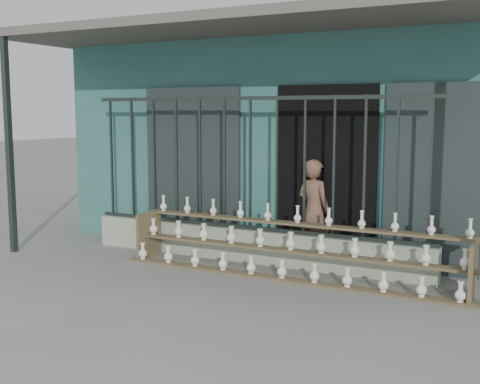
% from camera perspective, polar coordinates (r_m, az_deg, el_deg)
% --- Properties ---
extents(ground, '(60.00, 60.00, 0.00)m').
position_cam_1_polar(ground, '(7.21, -3.67, -8.86)').
color(ground, slate).
extents(workshop_building, '(7.40, 6.60, 3.21)m').
position_cam_1_polar(workshop_building, '(10.77, 7.92, 5.32)').
color(workshop_building, '#316762').
rests_on(workshop_building, ground).
extents(parapet_wall, '(5.00, 0.20, 0.45)m').
position_cam_1_polar(parapet_wall, '(8.26, 0.95, -5.09)').
color(parapet_wall, '#A0AE95').
rests_on(parapet_wall, ground).
extents(security_fence, '(5.00, 0.04, 1.80)m').
position_cam_1_polar(security_fence, '(8.08, 0.97, 2.70)').
color(security_fence, '#283330').
rests_on(security_fence, parapet_wall).
extents(shelf_rack, '(4.50, 0.68, 0.85)m').
position_cam_1_polar(shelf_rack, '(7.56, 4.72, -5.28)').
color(shelf_rack, brown).
rests_on(shelf_rack, ground).
extents(elderly_woman, '(0.60, 0.48, 1.41)m').
position_cam_1_polar(elderly_woman, '(8.21, 7.00, -1.79)').
color(elderly_woman, brown).
rests_on(elderly_woman, ground).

